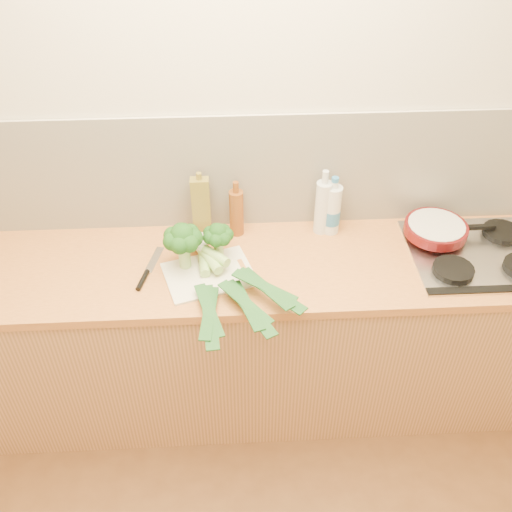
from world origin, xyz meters
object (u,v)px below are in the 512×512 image
at_px(skillet, 436,228).
at_px(gas_hob, 478,253).
at_px(chefs_knife, 146,275).
at_px(chopping_board, 209,274).

bearing_deg(skillet, gas_hob, -37.93).
distance_m(gas_hob, chefs_knife, 1.43).
xyz_separation_m(gas_hob, skillet, (-0.16, 0.12, 0.05)).
bearing_deg(chefs_knife, skillet, 22.17).
xyz_separation_m(chopping_board, skillet, (1.00, 0.19, 0.06)).
relative_size(chefs_knife, skillet, 0.70).
relative_size(gas_hob, chefs_knife, 2.04).
bearing_deg(chefs_knife, chopping_board, 12.72).
distance_m(chopping_board, chefs_knife, 0.26).
bearing_deg(chopping_board, chefs_knife, 161.60).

